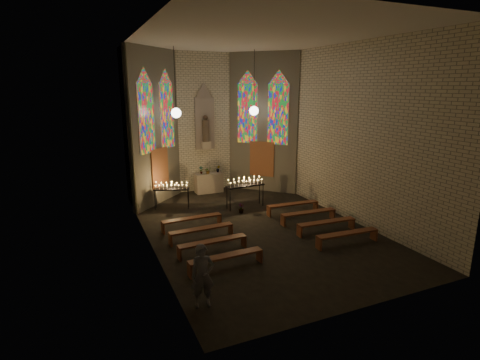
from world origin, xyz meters
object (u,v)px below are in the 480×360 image
altar (209,183)px  visitor (203,276)px  votive_stand_right (245,184)px  votive_stand_left (171,187)px  aisle_flower_pot (241,208)px

altar → visitor: 10.37m
altar → visitor: bearing=-109.6°
altar → votive_stand_right: votive_stand_right is taller
altar → votive_stand_right: 3.17m
votive_stand_left → votive_stand_right: size_ratio=0.88×
aisle_flower_pot → votive_stand_left: 3.26m
visitor → votive_stand_right: bearing=67.3°
altar → votive_stand_right: size_ratio=0.78×
aisle_flower_pot → visitor: (-3.69, -6.08, 0.61)m
altar → aisle_flower_pot: (0.21, -3.68, -0.29)m
visitor → altar: bearing=79.5°
visitor → aisle_flower_pot: bearing=67.9°
aisle_flower_pot → votive_stand_left: votive_stand_left is taller
altar → votive_stand_left: size_ratio=0.88×
aisle_flower_pot → votive_stand_right: size_ratio=0.23×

